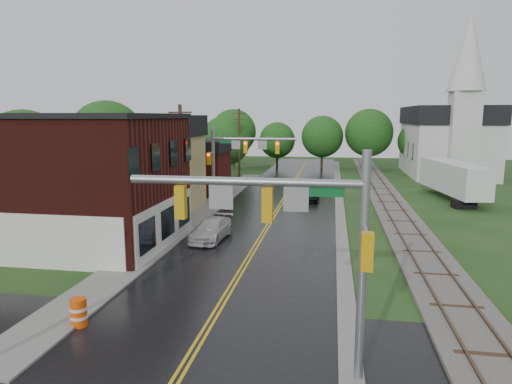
% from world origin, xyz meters
% --- Properties ---
extents(main_road, '(10.00, 90.00, 0.02)m').
position_xyz_m(main_road, '(0.00, 30.00, 0.00)').
color(main_road, black).
rests_on(main_road, ground).
extents(cross_road, '(60.00, 9.00, 0.02)m').
position_xyz_m(cross_road, '(0.00, 2.00, 0.00)').
color(cross_road, black).
rests_on(cross_road, ground).
extents(curb_right, '(0.80, 70.00, 0.12)m').
position_xyz_m(curb_right, '(5.40, 35.00, 0.00)').
color(curb_right, gray).
rests_on(curb_right, ground).
extents(sidewalk_left, '(2.40, 50.00, 0.12)m').
position_xyz_m(sidewalk_left, '(-6.20, 25.00, 0.00)').
color(sidewalk_left, gray).
rests_on(sidewalk_left, ground).
extents(brick_building, '(14.30, 10.30, 8.30)m').
position_xyz_m(brick_building, '(-12.48, 15.00, 4.15)').
color(brick_building, '#40120D').
rests_on(brick_building, ground).
extents(yellow_house, '(8.00, 7.00, 6.40)m').
position_xyz_m(yellow_house, '(-11.00, 26.00, 3.20)').
color(yellow_house, tan).
rests_on(yellow_house, ground).
extents(darkred_building, '(7.00, 6.00, 4.40)m').
position_xyz_m(darkred_building, '(-10.00, 35.00, 2.20)').
color(darkred_building, '#3F0F0C').
rests_on(darkred_building, ground).
extents(church, '(10.40, 18.40, 20.00)m').
position_xyz_m(church, '(20.00, 53.74, 5.83)').
color(church, silver).
rests_on(church, ground).
extents(railroad, '(3.20, 80.00, 0.30)m').
position_xyz_m(railroad, '(10.00, 35.00, 0.11)').
color(railroad, '#59544C').
rests_on(railroad, ground).
extents(traffic_signal_near, '(7.34, 0.30, 7.20)m').
position_xyz_m(traffic_signal_near, '(3.47, 2.00, 4.97)').
color(traffic_signal_near, gray).
rests_on(traffic_signal_near, ground).
extents(traffic_signal_far, '(7.34, 0.43, 7.20)m').
position_xyz_m(traffic_signal_far, '(-3.47, 27.00, 4.97)').
color(traffic_signal_far, gray).
rests_on(traffic_signal_far, ground).
extents(utility_pole_b, '(1.80, 0.28, 9.00)m').
position_xyz_m(utility_pole_b, '(-6.80, 22.00, 4.72)').
color(utility_pole_b, '#382616').
rests_on(utility_pole_b, ground).
extents(utility_pole_c, '(1.80, 0.28, 9.00)m').
position_xyz_m(utility_pole_c, '(-6.80, 44.00, 4.72)').
color(utility_pole_c, '#382616').
rests_on(utility_pole_c, ground).
extents(tree_left_a, '(6.80, 6.80, 8.67)m').
position_xyz_m(tree_left_a, '(-19.85, 21.90, 5.11)').
color(tree_left_a, black).
rests_on(tree_left_a, ground).
extents(tree_left_b, '(7.60, 7.60, 9.69)m').
position_xyz_m(tree_left_b, '(-17.85, 31.90, 5.72)').
color(tree_left_b, black).
rests_on(tree_left_b, ground).
extents(tree_left_c, '(6.00, 6.00, 7.65)m').
position_xyz_m(tree_left_c, '(-13.85, 39.90, 4.51)').
color(tree_left_c, black).
rests_on(tree_left_c, ground).
extents(tree_left_e, '(6.40, 6.40, 8.16)m').
position_xyz_m(tree_left_e, '(-8.85, 45.90, 4.81)').
color(tree_left_e, black).
rests_on(tree_left_e, ground).
extents(suv_dark, '(2.13, 4.54, 1.26)m').
position_xyz_m(suv_dark, '(2.39, 32.33, 0.63)').
color(suv_dark, black).
rests_on(suv_dark, ground).
extents(sedan_silver, '(1.77, 4.47, 1.45)m').
position_xyz_m(sedan_silver, '(0.80, 35.91, 0.72)').
color(sedan_silver, '#BABABF').
rests_on(sedan_silver, ground).
extents(pickup_white, '(2.29, 4.88, 1.38)m').
position_xyz_m(pickup_white, '(-3.20, 17.16, 0.69)').
color(pickup_white, silver).
rests_on(pickup_white, ground).
extents(semi_trailer, '(4.25, 11.75, 3.67)m').
position_xyz_m(semi_trailer, '(16.29, 35.18, 2.20)').
color(semi_trailer, black).
rests_on(semi_trailer, ground).
extents(construction_barrel, '(0.78, 0.78, 1.13)m').
position_xyz_m(construction_barrel, '(-5.00, 4.00, 0.56)').
color(construction_barrel, '#EA4B0A').
rests_on(construction_barrel, ground).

